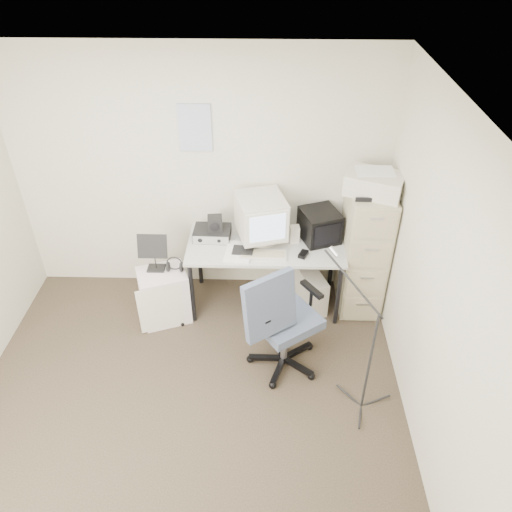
{
  "coord_description": "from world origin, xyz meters",
  "views": [
    {
      "loc": [
        0.64,
        -2.48,
        3.46
      ],
      "look_at": [
        0.55,
        0.95,
        0.95
      ],
      "focal_mm": 35.0,
      "sensor_mm": 36.0,
      "label": 1
    }
  ],
  "objects_px": {
    "filing_cabinet": "(363,250)",
    "side_cart": "(164,295)",
    "office_chair": "(285,317)",
    "desk": "(265,274)"
  },
  "relations": [
    {
      "from": "filing_cabinet",
      "to": "office_chair",
      "type": "xyz_separation_m",
      "value": [
        -0.77,
        -0.87,
        -0.09
      ]
    },
    {
      "from": "filing_cabinet",
      "to": "desk",
      "type": "bearing_deg",
      "value": -178.19
    },
    {
      "from": "filing_cabinet",
      "to": "side_cart",
      "type": "xyz_separation_m",
      "value": [
        -1.93,
        -0.29,
        -0.37
      ]
    },
    {
      "from": "side_cart",
      "to": "desk",
      "type": "bearing_deg",
      "value": -5.44
    },
    {
      "from": "desk",
      "to": "office_chair",
      "type": "relative_size",
      "value": 1.34
    },
    {
      "from": "filing_cabinet",
      "to": "desk",
      "type": "height_order",
      "value": "filing_cabinet"
    },
    {
      "from": "desk",
      "to": "side_cart",
      "type": "distance_m",
      "value": 1.02
    },
    {
      "from": "office_chair",
      "to": "filing_cabinet",
      "type": "bearing_deg",
      "value": 13.22
    },
    {
      "from": "desk",
      "to": "filing_cabinet",
      "type": "bearing_deg",
      "value": 1.81
    },
    {
      "from": "office_chair",
      "to": "side_cart",
      "type": "height_order",
      "value": "office_chair"
    }
  ]
}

